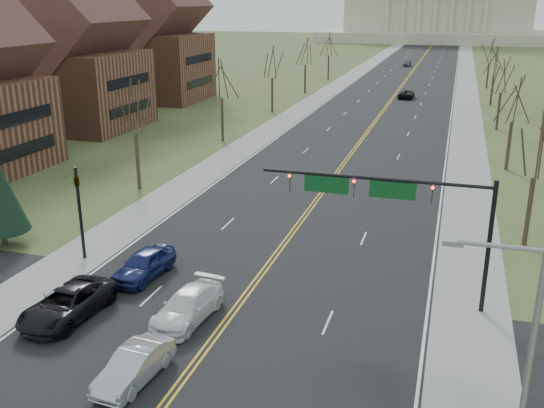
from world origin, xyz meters
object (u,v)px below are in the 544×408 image
Objects in this scene: signal_left at (79,203)px; car_sb_outer_lead at (67,304)px; car_sb_inner_lead at (134,366)px; signal_mast at (391,199)px; car_far_nb at (406,94)px; car_sb_outer_second at (144,264)px; car_far_sb at (407,63)px; street_light at (519,367)px; car_sb_inner_second at (187,306)px.

signal_left reaches higher than car_sb_outer_lead.
signal_left is 1.36× the size of car_sb_inner_lead.
signal_mast is 15.15m from car_sb_inner_lead.
car_sb_inner_lead is at bearing 88.77° from car_far_nb.
car_sb_outer_second is at bearing -174.33° from signal_mast.
signal_mast is 127.47m from car_far_sb.
car_far_sb is at bearing 93.59° from car_sb_outer_second.
street_light reaches higher than car_sb_outer_lead.
signal_mast is 14.86m from car_sb_outer_second.
car_far_nb reaches higher than car_far_sb.
signal_mast reaches higher than car_sb_inner_lead.
signal_mast is 2.02× the size of signal_left.
car_far_sb is at bearing 94.34° from signal_mast.
signal_left is 1.15× the size of car_sb_inner_second.
car_far_nb is at bearing 79.53° from signal_left.
car_sb_outer_second is at bearing 147.80° from street_light.
signal_left is 8.28m from car_sb_outer_lead.
signal_left is 27.78m from street_light.
car_sb_inner_second is at bearing 95.30° from car_sb_inner_lead.
street_light reaches higher than car_far_sb.
street_light is at bearing -5.28° from car_sb_inner_lead.
car_far_sb is (-0.27, 137.80, -0.03)m from car_sb_inner_lead.
car_far_nb is at bearing -81.92° from car_far_sb.
signal_left reaches higher than car_far_sb.
car_sb_outer_lead is at bearing 152.13° from car_sb_inner_lead.
signal_mast is at bearing 11.17° from car_sb_outer_second.
car_far_nb is (10.11, 80.86, -0.09)m from car_sb_outer_lead.
car_sb_inner_second is 1.27× the size of car_far_sb.
signal_left is (-18.95, 0.00, -2.05)m from signal_mast.
signal_left is at bearing 150.88° from street_light.
car_sb_outer_second is at bearing 145.01° from car_sb_inner_second.
car_sb_outer_second is 128.46m from car_far_sb.
car_sb_outer_second is at bearing 79.42° from car_sb_outer_lead.
car_sb_inner_lead is 1.08× the size of car_far_sb.
car_far_sb is at bearing 95.29° from car_sb_inner_lead.
car_sb_outer_lead is 5.68m from car_sb_outer_second.
signal_left is 1.04× the size of car_sb_outer_lead.
car_far_nb is (4.11, 79.27, -0.04)m from car_sb_inner_second.
car_sb_outer_second is at bearing -88.56° from car_far_sb.
car_sb_outer_lead is 1.11× the size of car_sb_inner_second.
car_far_sb is at bearing -83.74° from car_far_nb.
street_light is at bearing -29.12° from signal_left.
street_light is at bearing -68.59° from signal_mast.
car_far_nb is (4.10, 84.77, -0.02)m from car_sb_inner_lead.
car_sb_outer_lead is at bearing -62.64° from signal_left.
car_far_sb is (-9.65, 127.01, -5.05)m from signal_mast.
car_sb_outer_lead is at bearing -159.52° from car_sb_inner_second.
car_sb_inner_lead is at bearing -84.27° from car_sb_inner_second.
signal_mast reaches higher than car_sb_outer_second.
signal_left reaches higher than car_sb_inner_second.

